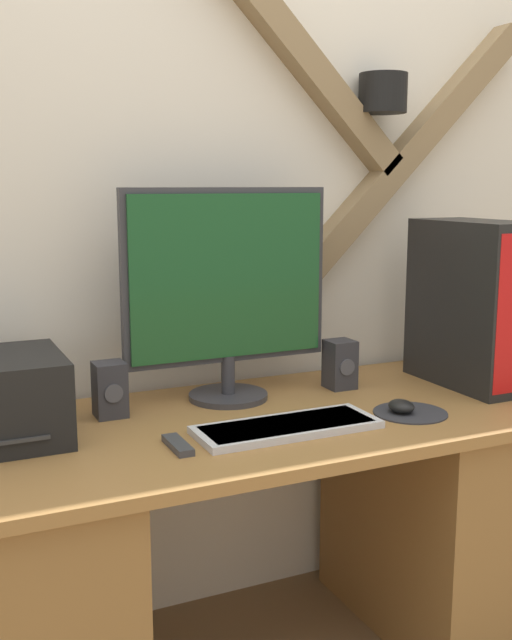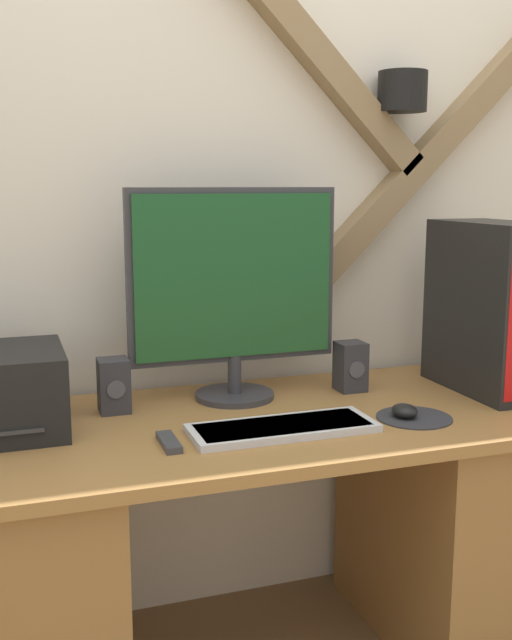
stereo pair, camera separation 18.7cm
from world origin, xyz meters
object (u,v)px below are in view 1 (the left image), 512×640
(mouse, at_px, (401,406))
(speaker_right, at_px, (340,364))
(monitor, at_px, (227,285))
(keyboard, at_px, (287,427))
(computer_tower, at_px, (474,304))
(remote_control, at_px, (178,445))
(speaker_left, at_px, (110,389))

(mouse, relative_size, speaker_right, 0.54)
(monitor, bearing_deg, mouse, -42.16)
(mouse, bearing_deg, keyboard, 179.09)
(computer_tower, xyz_separation_m, remote_control, (-0.98, -0.16, -0.23))
(monitor, relative_size, computer_tower, 1.20)
(speaker_right, xyz_separation_m, remote_control, (-0.60, -0.29, -0.06))
(mouse, relative_size, computer_tower, 0.16)
(mouse, height_order, speaker_right, speaker_right)
(monitor, relative_size, speaker_left, 4.11)
(monitor, bearing_deg, speaker_right, -5.95)
(monitor, xyz_separation_m, speaker_right, (0.34, -0.04, -0.25))
(computer_tower, xyz_separation_m, speaker_right, (-0.38, 0.12, -0.17))
(speaker_left, bearing_deg, remote_control, -75.22)
(speaker_right, bearing_deg, computer_tower, -17.86)
(keyboard, xyz_separation_m, remote_control, (-0.28, -0.01, -0.00))
(computer_tower, height_order, remote_control, computer_tower)
(monitor, height_order, keyboard, monitor)
(computer_tower, bearing_deg, remote_control, -170.48)
(speaker_right, height_order, remote_control, speaker_right)
(monitor, bearing_deg, remote_control, -128.45)
(monitor, distance_m, speaker_left, 0.42)
(keyboard, xyz_separation_m, computer_tower, (0.70, 0.16, 0.23))
(keyboard, height_order, computer_tower, computer_tower)
(keyboard, height_order, remote_control, keyboard)
(keyboard, distance_m, mouse, 0.33)
(keyboard, height_order, speaker_left, speaker_left)
(monitor, relative_size, mouse, 7.67)
(speaker_left, height_order, speaker_right, same)
(computer_tower, bearing_deg, monitor, 167.63)
(keyboard, relative_size, speaker_left, 3.20)
(keyboard, distance_m, remote_control, 0.28)
(speaker_left, distance_m, speaker_right, 0.68)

